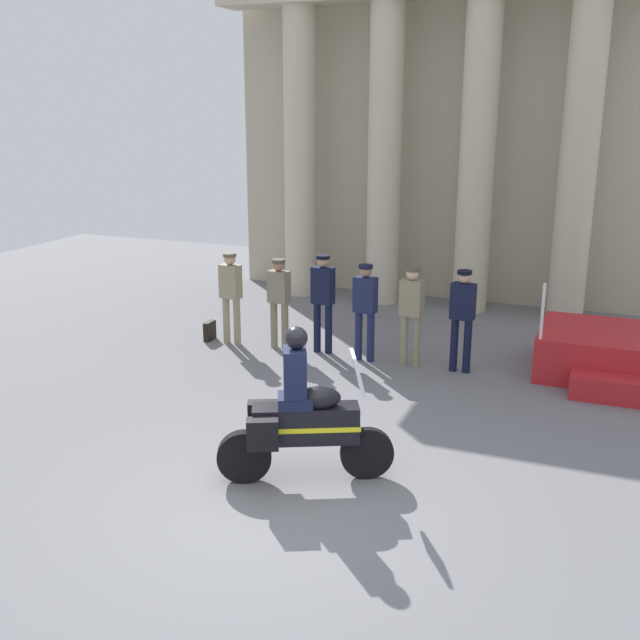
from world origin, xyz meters
TOP-DOWN VIEW (x-y plane):
  - ground_plane at (0.00, 0.00)m, footprint 28.00×28.00m
  - colonnade_backdrop at (-0.70, 9.60)m, footprint 9.52×1.58m
  - reviewing_stand at (3.44, 5.79)m, footprint 2.66×2.36m
  - officer_in_row_0 at (-3.32, 5.01)m, footprint 0.41×0.27m
  - officer_in_row_1 at (-2.40, 5.12)m, footprint 0.41×0.27m
  - officer_in_row_2 at (-1.57, 5.17)m, footprint 0.41×0.27m
  - officer_in_row_3 at (-0.73, 5.03)m, footprint 0.41×0.27m
  - officer_in_row_4 at (0.07, 5.06)m, footprint 0.41×0.27m
  - officer_in_row_5 at (0.93, 5.08)m, footprint 0.41×0.27m
  - motorcycle_with_rider at (-0.05, 0.63)m, footprint 1.94×1.11m
  - briefcase_on_ground at (-3.82, 5.05)m, footprint 0.10×0.32m

SIDE VIEW (x-z plane):
  - ground_plane at x=0.00m, z-range 0.00..0.00m
  - briefcase_on_ground at x=-3.82m, z-range 0.00..0.36m
  - reviewing_stand at x=3.44m, z-range -0.46..1.18m
  - motorcycle_with_rider at x=-0.05m, z-range -0.16..1.74m
  - officer_in_row_1 at x=-2.40m, z-range 0.15..1.80m
  - officer_in_row_3 at x=-0.73m, z-range 0.15..1.86m
  - officer_in_row_0 at x=-3.32m, z-range 0.16..1.87m
  - officer_in_row_4 at x=0.07m, z-range 0.16..1.87m
  - officer_in_row_5 at x=0.93m, z-range 0.16..1.88m
  - officer_in_row_2 at x=-1.57m, z-range 0.16..1.94m
  - colonnade_backdrop at x=-0.70m, z-range 0.11..7.65m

